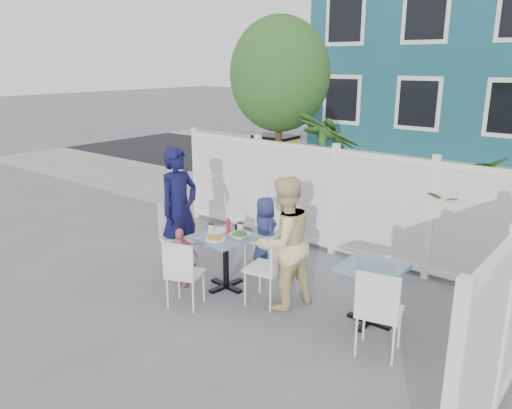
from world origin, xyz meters
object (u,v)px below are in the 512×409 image
Objects in this scene: chair_left at (178,232)px; chair_back at (264,231)px; spare_table at (372,279)px; man at (179,209)px; woman at (284,243)px; chair_near at (182,270)px; chair_right at (271,263)px; utility_cabinet at (275,172)px; toddler at (180,257)px; main_table at (226,248)px; boy at (265,231)px.

chair_left is 1.18m from chair_back.
spare_table is 0.40× the size of man.
woman is at bearing -165.70° from spare_table.
chair_right is at bearing 22.34° from chair_near.
utility_cabinet is 4.89m from spare_table.
utility_cabinet is 1.99× the size of spare_table.
toddler is (-2.36, -0.65, -0.14)m from spare_table.
woman is (0.90, -0.78, 0.26)m from chair_back.
chair_back is at bearing -114.43° from woman.
utility_cabinet is at bearing 117.74° from main_table.
woman is 2.02× the size of toddler.
toddler is at bearing -57.62° from woman.
chair_near is (-0.74, -0.72, -0.05)m from chair_right.
main_table is 0.47× the size of woman.
utility_cabinet is 1.36× the size of boy.
chair_left is (1.01, -3.54, -0.10)m from utility_cabinet.
chair_back is at bearing 164.75° from spare_table.
toddler is at bearing -72.73° from utility_cabinet.
chair_left is at bearing -172.49° from spare_table.
utility_cabinet is 3.97m from main_table.
utility_cabinet is at bearing -125.58° from woman.
toddler is (-0.51, -0.32, -0.16)m from main_table.
woman is at bearing -53.93° from utility_cabinet.
chair_left is 1.07× the size of chair_right.
woman is at bearing -65.71° from chair_right.
woman reaches higher than chair_left.
main_table is at bearing 79.65° from chair_right.
chair_near is 0.65m from toddler.
spare_table is at bearing 114.14° from chair_left.
spare_table is 0.75× the size of chair_back.
man is at bearing 69.78° from boy.
chair_right is 0.29m from woman.
main_table is 0.81× the size of chair_back.
chair_near is 1.07× the size of toddler.
main_table is at bearing -10.26° from toddler.
woman is 1.29m from boy.
boy is at bearing 28.24° from toddler.
spare_table is (3.70, -3.19, -0.15)m from utility_cabinet.
chair_right is (0.73, -0.01, -0.01)m from main_table.
chair_near is at bearing -91.09° from main_table.
chair_left is 1.57m from chair_right.
chair_near reaches higher than main_table.
toddler is at bearing 118.22° from chair_near.
chair_right is (-1.13, -0.34, 0.01)m from spare_table.
man is 2.21× the size of toddler.
utility_cabinet is at bearing 14.96° from man.
chair_left is at bearing 75.81° from boy.
woman is at bearing 4.65° from main_table.
toddler is at bearing 53.36° from chair_back.
spare_table is 0.43× the size of woman.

